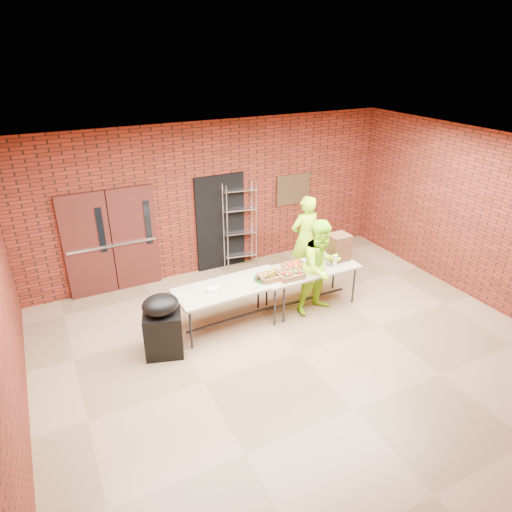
{
  "coord_description": "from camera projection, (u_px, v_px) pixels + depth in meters",
  "views": [
    {
      "loc": [
        -3.34,
        -5.09,
        4.6
      ],
      "look_at": [
        -0.08,
        1.4,
        1.16
      ],
      "focal_mm": 32.0,
      "sensor_mm": 36.0,
      "label": 1
    }
  ],
  "objects": [
    {
      "name": "napkin_box",
      "position": [
        213.0,
        290.0,
        7.61
      ],
      "size": [
        0.2,
        0.13,
        0.07
      ],
      "primitive_type": "cube",
      "color": "white",
      "rests_on": "table_left"
    },
    {
      "name": "cup_stack_back",
      "position": [
        324.0,
        259.0,
        8.47
      ],
      "size": [
        0.09,
        0.09,
        0.26
      ],
      "primitive_type": "cylinder",
      "color": "white",
      "rests_on": "table_right"
    },
    {
      "name": "basket_oranges",
      "position": [
        295.0,
        266.0,
        8.37
      ],
      "size": [
        0.4,
        0.31,
        0.13
      ],
      "color": "olive",
      "rests_on": "table_right"
    },
    {
      "name": "table_left",
      "position": [
        231.0,
        289.0,
        7.83
      ],
      "size": [
        1.98,
        0.9,
        0.8
      ],
      "rotation": [
        0.0,
        0.0,
        0.04
      ],
      "color": "tan",
      "rests_on": "room"
    },
    {
      "name": "room",
      "position": [
        303.0,
        264.0,
        6.75
      ],
      "size": [
        8.08,
        7.08,
        3.28
      ],
      "color": "olive",
      "rests_on": "ground"
    },
    {
      "name": "volunteer_man",
      "position": [
        321.0,
        267.0,
        8.25
      ],
      "size": [
        0.95,
        0.78,
        1.79
      ],
      "primitive_type": "imported",
      "rotation": [
        0.0,
        0.0,
        0.12
      ],
      "color": "#AAF31B",
      "rests_on": "room"
    },
    {
      "name": "covered_grill",
      "position": [
        163.0,
        325.0,
        7.19
      ],
      "size": [
        0.7,
        0.64,
        1.07
      ],
      "rotation": [
        0.0,
        0.0,
        -0.29
      ],
      "color": "black",
      "rests_on": "room"
    },
    {
      "name": "basket_bananas",
      "position": [
        271.0,
        276.0,
        8.01
      ],
      "size": [
        0.41,
        0.32,
        0.13
      ],
      "color": "olive",
      "rests_on": "table_right"
    },
    {
      "name": "coffee_dispenser",
      "position": [
        338.0,
        247.0,
        8.66
      ],
      "size": [
        0.39,
        0.35,
        0.51
      ],
      "primitive_type": "cube",
      "color": "#53391C",
      "rests_on": "table_right"
    },
    {
      "name": "dark_doorway",
      "position": [
        220.0,
        223.0,
        9.82
      ],
      "size": [
        1.1,
        0.06,
        2.1
      ],
      "primitive_type": "cube",
      "color": "black",
      "rests_on": "room"
    },
    {
      "name": "double_doors",
      "position": [
        112.0,
        242.0,
        8.87
      ],
      "size": [
        1.78,
        0.12,
        2.1
      ],
      "color": "#441313",
      "rests_on": "room"
    },
    {
      "name": "cup_stack_front",
      "position": [
        321.0,
        262.0,
        8.38
      ],
      "size": [
        0.08,
        0.08,
        0.24
      ],
      "primitive_type": "cylinder",
      "color": "white",
      "rests_on": "table_right"
    },
    {
      "name": "wire_rack",
      "position": [
        240.0,
        225.0,
        9.9
      ],
      "size": [
        0.74,
        0.36,
        1.93
      ],
      "primitive_type": null,
      "rotation": [
        0.0,
        0.0,
        -0.18
      ],
      "color": "#BBBBC2",
      "rests_on": "room"
    },
    {
      "name": "muffin_tray",
      "position": [
        265.0,
        277.0,
        7.99
      ],
      "size": [
        0.4,
        0.4,
        0.1
      ],
      "color": "#144D1D",
      "rests_on": "table_left"
    },
    {
      "name": "volunteer_woman",
      "position": [
        305.0,
        239.0,
        9.36
      ],
      "size": [
        0.69,
        0.47,
        1.83
      ],
      "primitive_type": "imported",
      "rotation": [
        0.0,
        0.0,
        3.19
      ],
      "color": "#AAF31B",
      "rests_on": "room"
    },
    {
      "name": "table_right",
      "position": [
        307.0,
        271.0,
        8.45
      ],
      "size": [
        1.94,
        0.83,
        0.79
      ],
      "rotation": [
        0.0,
        0.0,
        0.01
      ],
      "color": "tan",
      "rests_on": "room"
    },
    {
      "name": "basket_apples",
      "position": [
        290.0,
        274.0,
        8.06
      ],
      "size": [
        0.46,
        0.35,
        0.14
      ],
      "color": "olive",
      "rests_on": "table_right"
    },
    {
      "name": "bronze_plaque",
      "position": [
        293.0,
        189.0,
        10.33
      ],
      "size": [
        0.85,
        0.04,
        0.7
      ],
      "primitive_type": "cube",
      "color": "#46321C",
      "rests_on": "room"
    },
    {
      "name": "cup_stack_mid",
      "position": [
        335.0,
        261.0,
        8.44
      ],
      "size": [
        0.08,
        0.08,
        0.23
      ],
      "primitive_type": "cylinder",
      "color": "white",
      "rests_on": "table_right"
    }
  ]
}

